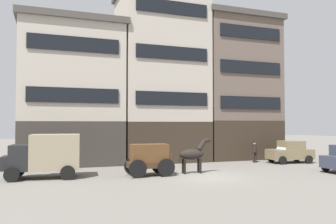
{
  "coord_description": "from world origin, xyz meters",
  "views": [
    {
      "loc": [
        -9.39,
        -18.79,
        3.27
      ],
      "look_at": [
        -1.9,
        1.98,
        4.02
      ],
      "focal_mm": 36.32,
      "sensor_mm": 36.0,
      "label": 1
    }
  ],
  "objects_px": {
    "cargo_wagon": "(150,157)",
    "pedestrian_officer": "(255,151)",
    "draft_horse": "(193,154)",
    "sedan_dark": "(290,152)",
    "delivery_truck_near": "(45,154)"
  },
  "relations": [
    {
      "from": "draft_horse",
      "to": "pedestrian_officer",
      "type": "bearing_deg",
      "value": 27.82
    },
    {
      "from": "pedestrian_officer",
      "to": "delivery_truck_near",
      "type": "bearing_deg",
      "value": -170.6
    },
    {
      "from": "delivery_truck_near",
      "to": "sedan_dark",
      "type": "xyz_separation_m",
      "value": [
        19.15,
        1.52,
        -0.51
      ]
    },
    {
      "from": "cargo_wagon",
      "to": "pedestrian_officer",
      "type": "distance_m",
      "value": 11.03
    },
    {
      "from": "draft_horse",
      "to": "pedestrian_officer",
      "type": "relative_size",
      "value": 1.31
    },
    {
      "from": "draft_horse",
      "to": "sedan_dark",
      "type": "bearing_deg",
      "value": 14.99
    },
    {
      "from": "draft_horse",
      "to": "delivery_truck_near",
      "type": "relative_size",
      "value": 0.52
    },
    {
      "from": "pedestrian_officer",
      "to": "sedan_dark",
      "type": "bearing_deg",
      "value": -24.67
    },
    {
      "from": "cargo_wagon",
      "to": "pedestrian_officer",
      "type": "xyz_separation_m",
      "value": [
        10.32,
        3.89,
        -0.17
      ]
    },
    {
      "from": "draft_horse",
      "to": "delivery_truck_near",
      "type": "xyz_separation_m",
      "value": [
        -9.14,
        1.15,
        0.15
      ]
    },
    {
      "from": "delivery_truck_near",
      "to": "pedestrian_officer",
      "type": "bearing_deg",
      "value": 9.4
    },
    {
      "from": "draft_horse",
      "to": "cargo_wagon",
      "type": "bearing_deg",
      "value": 179.98
    },
    {
      "from": "pedestrian_officer",
      "to": "cargo_wagon",
      "type": "bearing_deg",
      "value": -159.36
    },
    {
      "from": "delivery_truck_near",
      "to": "pedestrian_officer",
      "type": "distance_m",
      "value": 16.74
    },
    {
      "from": "draft_horse",
      "to": "delivery_truck_near",
      "type": "distance_m",
      "value": 9.22
    }
  ]
}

